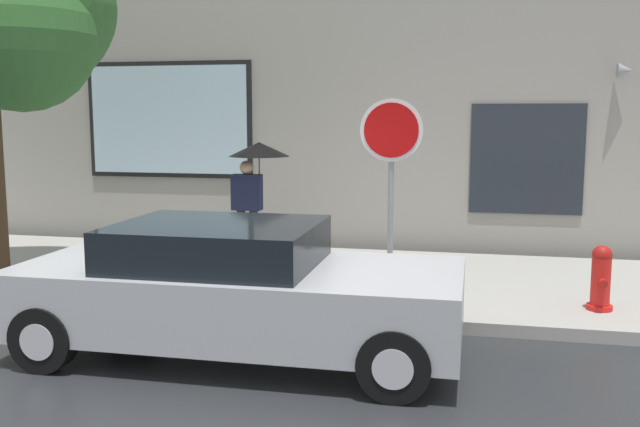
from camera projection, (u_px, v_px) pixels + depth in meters
ground_plane at (218, 348)px, 7.42m from camera, size 60.00×60.00×0.00m
sidewalk at (290, 277)px, 10.31m from camera, size 20.00×4.00×0.15m
building_facade at (325, 53)px, 12.25m from camera, size 20.00×0.67×7.00m
parked_car at (236, 289)px, 7.15m from camera, size 4.43×1.95×1.35m
fire_hydrant at (601, 278)px, 8.28m from camera, size 0.30×0.44×0.77m
pedestrian_with_umbrella at (255, 167)px, 10.99m from camera, size 0.95×0.95×1.85m
stop_sign at (391, 159)px, 8.57m from camera, size 0.76×0.10×2.47m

